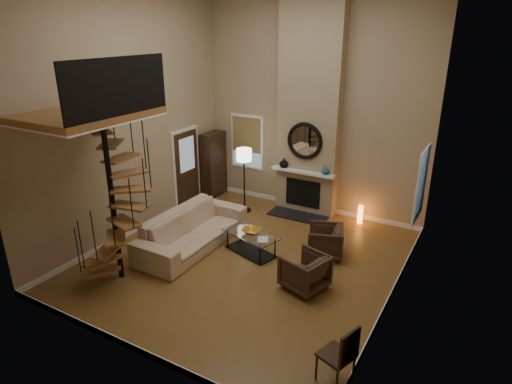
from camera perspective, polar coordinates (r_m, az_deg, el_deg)
The scene contains 32 objects.
ground at distance 9.37m, azimuth -1.23°, elevation -8.82°, with size 6.00×6.50×0.01m, color olive.
back_wall at distance 11.20m, azimuth 7.40°, elevation 11.05°, with size 6.00×0.02×5.50m, color tan.
front_wall at distance 5.92m, azimuth -17.84°, elevation 1.21°, with size 6.00×0.02×5.50m, color tan.
left_wall at distance 10.19m, azimuth -16.19°, elevation 9.43°, with size 0.02×6.50×5.50m, color tan.
right_wall at distance 7.31m, azimuth 19.29°, elevation 4.73°, with size 0.02×6.50×5.50m, color tan.
baseboard_back at distance 11.94m, azimuth 6.78°, elevation -1.76°, with size 6.00×0.02×0.12m, color white.
baseboard_front at distance 7.25m, azimuth -15.31°, elevation -19.19°, with size 6.00×0.02×0.12m, color white.
baseboard_left at distance 11.01m, azimuth -14.75°, elevation -4.39°, with size 0.02×6.50×0.12m, color white.
baseboard_right at distance 8.42m, azimuth 16.99°, elevation -13.09°, with size 0.02×6.50×0.12m, color white.
chimney_breast at distance 11.03m, azimuth 7.01°, elevation 10.92°, with size 1.60×0.38×5.50m, color #9E8766.
hearth at distance 11.39m, azimuth 5.43°, elevation -3.09°, with size 1.50×0.60×0.04m, color black.
firebox at distance 11.44m, azimuth 6.13°, elevation -0.14°, with size 0.95×0.02×0.72m, color black.
mantel at distance 11.17m, azimuth 6.08°, elevation 2.60°, with size 1.70×0.18×0.06m, color white.
mirror_frame at distance 10.99m, azimuth 6.37°, elevation 6.65°, with size 0.94×0.94×0.10m, color black.
mirror_disc at distance 11.00m, azimuth 6.39°, elevation 6.66°, with size 0.80×0.80×0.01m, color white.
vase_left at distance 11.37m, azimuth 3.66°, elevation 3.84°, with size 0.24×0.24×0.25m, color black.
vase_right at distance 10.95m, azimuth 9.06°, elevation 2.82°, with size 0.20×0.20×0.21m, color #164B4F.
window_back at distance 12.25m, azimuth -1.17°, elevation 6.67°, with size 1.02×0.06×1.52m.
window_right at distance 9.53m, azimuth 20.75°, elevation 1.09°, with size 0.06×1.02×1.52m.
entry_door at distance 11.87m, azimuth -9.08°, elevation 3.06°, with size 0.10×1.05×2.16m.
loft at distance 8.22m, azimuth -20.72°, elevation 9.75°, with size 1.70×2.20×1.09m.
spiral_stair at distance 8.41m, azimuth -18.26°, elevation -0.05°, with size 1.47×1.47×4.06m.
hutch at distance 12.54m, azimuth -5.58°, elevation 3.73°, with size 0.38×0.80×1.78m, color #311E10.
sofa at distance 9.84m, azimuth -8.29°, elevation -4.86°, with size 2.87×1.12×0.84m, color #C9AC8B.
armchair_near at distance 9.45m, azimuth 9.45°, elevation -6.38°, with size 0.72×0.74×0.67m, color #432D1F.
armchair_far at distance 8.27m, azimuth 6.74°, elevation -10.46°, with size 0.74×0.76×0.69m, color #432D1F.
coffee_table at distance 9.50m, azimuth -0.69°, elevation -6.38°, with size 1.37×0.96×0.46m.
bowl at distance 9.44m, azimuth -0.54°, elevation -5.11°, with size 0.40×0.40×0.10m, color orange.
book at distance 9.14m, azimuth 0.73°, elevation -6.26°, with size 0.22×0.29×0.03m, color gray.
floor_lamp at distance 11.22m, azimuth -1.57°, elevation 4.21°, with size 0.39×0.39×1.71m.
accent_lamp at distance 11.15m, azimuth 13.46°, elevation -2.86°, with size 0.13×0.13×0.46m, color orange.
side_chair at distance 6.35m, azimuth 11.10°, elevation -19.99°, with size 0.54×0.53×0.93m.
Camera 1 is at (4.21, -6.95, 4.65)m, focal length 30.62 mm.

